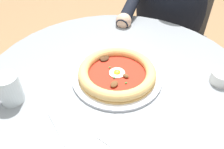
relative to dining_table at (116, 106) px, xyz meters
name	(u,v)px	position (x,y,z in m)	size (l,w,h in m)	color
dining_table	(116,106)	(0.00, 0.00, 0.00)	(0.91, 0.91, 0.75)	gray
pizza_on_plate	(117,74)	(0.00, 0.00, 0.16)	(0.30, 0.30, 0.04)	white
water_glass	(10,90)	(-0.32, 0.07, 0.18)	(0.07, 0.07, 0.09)	silver
ramekin_capers	(221,77)	(0.28, -0.18, 0.16)	(0.07, 0.07, 0.04)	white
fork_utensil	(61,134)	(-0.24, -0.12, 0.14)	(0.02, 0.17, 0.00)	#BCBCC1
diner_person	(163,43)	(0.53, 0.36, -0.10)	(0.58, 0.44, 1.16)	#282833
cafe_chair_diner	(171,29)	(0.65, 0.44, -0.08)	(0.60, 0.60, 0.87)	#504A45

